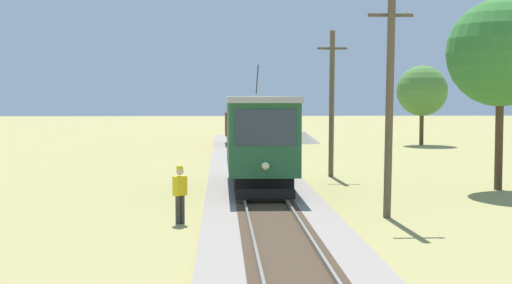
% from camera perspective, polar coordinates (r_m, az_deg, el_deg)
% --- Properties ---
extents(red_tram, '(2.60, 8.54, 4.79)m').
position_cam_1_polar(red_tram, '(28.73, 0.26, 0.36)').
color(red_tram, '#235633').
rests_on(red_tram, rail_right).
extents(freight_car, '(2.40, 5.20, 2.31)m').
position_cam_1_polar(freight_car, '(54.67, -1.19, 1.26)').
color(freight_car, brown).
rests_on(freight_car, rail_right).
extents(utility_pole_near_tram, '(1.40, 0.60, 7.19)m').
position_cam_1_polar(utility_pole_near_tram, '(22.88, 10.47, 3.21)').
color(utility_pole_near_tram, brown).
rests_on(utility_pole_near_tram, ground).
extents(utility_pole_mid, '(1.40, 0.48, 6.90)m').
position_cam_1_polar(utility_pole_mid, '(34.41, 5.98, 3.14)').
color(utility_pole_mid, brown).
rests_on(utility_pole_mid, ground).
extents(gravel_pile, '(2.74, 2.74, 0.98)m').
position_cam_1_polar(gravel_pile, '(58.78, 3.81, 0.38)').
color(gravel_pile, gray).
rests_on(gravel_pile, ground).
extents(track_worker, '(0.44, 0.43, 1.78)m').
position_cam_1_polar(track_worker, '(21.88, -6.01, -3.88)').
color(track_worker, '#38332D').
rests_on(track_worker, ground).
extents(tree_right_near, '(3.93, 3.93, 6.20)m').
position_cam_1_polar(tree_right_near, '(57.88, 12.94, 3.94)').
color(tree_right_near, '#4C3823').
rests_on(tree_right_near, ground).
extents(tree_right_far, '(4.37, 4.37, 7.77)m').
position_cam_1_polar(tree_right_far, '(31.13, 18.72, 6.64)').
color(tree_right_far, '#4C3823').
rests_on(tree_right_far, ground).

